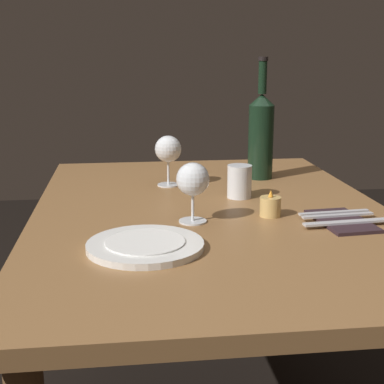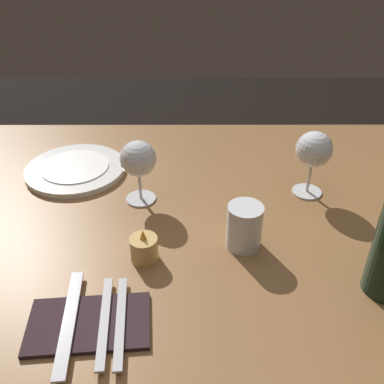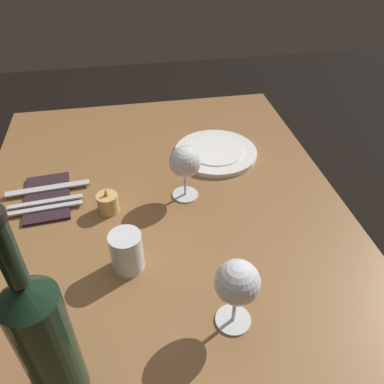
{
  "view_description": "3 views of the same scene",
  "coord_description": "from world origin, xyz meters",
  "px_view_note": "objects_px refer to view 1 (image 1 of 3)",
  "views": [
    {
      "loc": [
        1.36,
        -0.22,
        1.13
      ],
      "look_at": [
        0.07,
        -0.06,
        0.8
      ],
      "focal_mm": 52.33,
      "sensor_mm": 36.0,
      "label": 1
    },
    {
      "loc": [
        -0.01,
        0.74,
        1.3
      ],
      "look_at": [
        -0.01,
        0.04,
        0.83
      ],
      "focal_mm": 40.96,
      "sensor_mm": 36.0,
      "label": 2
    },
    {
      "loc": [
        -0.67,
        0.06,
        1.38
      ],
      "look_at": [
        0.04,
        -0.07,
        0.8
      ],
      "focal_mm": 36.6,
      "sensor_mm": 36.0,
      "label": 3
    }
  ],
  "objects_px": {
    "water_tumbler": "(239,183)",
    "fork_outer": "(334,212)",
    "fork_inner": "(338,215)",
    "table_knife": "(347,222)",
    "wine_glass_left": "(193,181)",
    "votive_candle": "(270,207)",
    "dinner_plate": "(145,245)",
    "folded_napkin": "(342,221)",
    "wine_bottle": "(261,134)",
    "wine_glass_right": "(168,150)"
  },
  "relations": [
    {
      "from": "votive_candle",
      "to": "dinner_plate",
      "type": "distance_m",
      "value": 0.37
    },
    {
      "from": "water_tumbler",
      "to": "fork_outer",
      "type": "relative_size",
      "value": 0.5
    },
    {
      "from": "wine_glass_left",
      "to": "dinner_plate",
      "type": "bearing_deg",
      "value": -34.79
    },
    {
      "from": "dinner_plate",
      "to": "fork_outer",
      "type": "xyz_separation_m",
      "value": [
        -0.17,
        0.47,
        0.0
      ]
    },
    {
      "from": "fork_outer",
      "to": "wine_glass_right",
      "type": "bearing_deg",
      "value": -134.99
    },
    {
      "from": "water_tumbler",
      "to": "table_knife",
      "type": "height_order",
      "value": "water_tumbler"
    },
    {
      "from": "wine_glass_left",
      "to": "table_knife",
      "type": "xyz_separation_m",
      "value": [
        0.08,
        0.35,
        -0.09
      ]
    },
    {
      "from": "wine_bottle",
      "to": "water_tumbler",
      "type": "xyz_separation_m",
      "value": [
        0.23,
        -0.11,
        -0.1
      ]
    },
    {
      "from": "water_tumbler",
      "to": "dinner_plate",
      "type": "distance_m",
      "value": 0.47
    },
    {
      "from": "wine_glass_right",
      "to": "wine_bottle",
      "type": "distance_m",
      "value": 0.31
    },
    {
      "from": "wine_bottle",
      "to": "table_knife",
      "type": "relative_size",
      "value": 1.78
    },
    {
      "from": "dinner_plate",
      "to": "fork_inner",
      "type": "height_order",
      "value": "dinner_plate"
    },
    {
      "from": "water_tumbler",
      "to": "votive_candle",
      "type": "xyz_separation_m",
      "value": [
        0.19,
        0.04,
        -0.02
      ]
    },
    {
      "from": "folded_napkin",
      "to": "table_knife",
      "type": "distance_m",
      "value": 0.03
    },
    {
      "from": "wine_glass_right",
      "to": "fork_outer",
      "type": "bearing_deg",
      "value": 45.01
    },
    {
      "from": "votive_candle",
      "to": "table_knife",
      "type": "distance_m",
      "value": 0.19
    },
    {
      "from": "water_tumbler",
      "to": "fork_outer",
      "type": "distance_m",
      "value": 0.29
    },
    {
      "from": "wine_glass_left",
      "to": "fork_outer",
      "type": "distance_m",
      "value": 0.36
    },
    {
      "from": "wine_bottle",
      "to": "water_tumbler",
      "type": "distance_m",
      "value": 0.28
    },
    {
      "from": "water_tumbler",
      "to": "folded_napkin",
      "type": "distance_m",
      "value": 0.33
    },
    {
      "from": "fork_inner",
      "to": "votive_candle",
      "type": "bearing_deg",
      "value": -107.62
    },
    {
      "from": "wine_glass_left",
      "to": "water_tumbler",
      "type": "height_order",
      "value": "wine_glass_left"
    },
    {
      "from": "votive_candle",
      "to": "folded_napkin",
      "type": "distance_m",
      "value": 0.17
    },
    {
      "from": "wine_glass_right",
      "to": "fork_outer",
      "type": "height_order",
      "value": "wine_glass_right"
    },
    {
      "from": "folded_napkin",
      "to": "fork_outer",
      "type": "distance_m",
      "value": 0.05
    },
    {
      "from": "wine_glass_right",
      "to": "dinner_plate",
      "type": "bearing_deg",
      "value": -9.59
    },
    {
      "from": "dinner_plate",
      "to": "table_knife",
      "type": "xyz_separation_m",
      "value": [
        -0.09,
        0.47,
        0.0
      ]
    },
    {
      "from": "folded_napkin",
      "to": "fork_outer",
      "type": "xyz_separation_m",
      "value": [
        -0.05,
        0.0,
        0.01
      ]
    },
    {
      "from": "votive_candle",
      "to": "fork_inner",
      "type": "bearing_deg",
      "value": 72.38
    },
    {
      "from": "dinner_plate",
      "to": "fork_outer",
      "type": "relative_size",
      "value": 1.34
    },
    {
      "from": "table_knife",
      "to": "fork_inner",
      "type": "bearing_deg",
      "value": 180.0
    },
    {
      "from": "votive_candle",
      "to": "fork_inner",
      "type": "height_order",
      "value": "votive_candle"
    },
    {
      "from": "fork_inner",
      "to": "folded_napkin",
      "type": "bearing_deg",
      "value": 0.0
    },
    {
      "from": "wine_bottle",
      "to": "dinner_plate",
      "type": "bearing_deg",
      "value": -32.32
    },
    {
      "from": "dinner_plate",
      "to": "fork_inner",
      "type": "distance_m",
      "value": 0.49
    },
    {
      "from": "wine_glass_right",
      "to": "table_knife",
      "type": "bearing_deg",
      "value": 39.49
    },
    {
      "from": "votive_candle",
      "to": "fork_inner",
      "type": "relative_size",
      "value": 0.37
    },
    {
      "from": "wine_bottle",
      "to": "water_tumbler",
      "type": "bearing_deg",
      "value": -26.29
    },
    {
      "from": "fork_inner",
      "to": "table_knife",
      "type": "distance_m",
      "value": 0.05
    },
    {
      "from": "water_tumbler",
      "to": "folded_napkin",
      "type": "xyz_separation_m",
      "value": [
        0.26,
        0.19,
        -0.04
      ]
    },
    {
      "from": "wine_glass_left",
      "to": "wine_glass_right",
      "type": "relative_size",
      "value": 0.95
    },
    {
      "from": "wine_bottle",
      "to": "fork_inner",
      "type": "height_order",
      "value": "wine_bottle"
    },
    {
      "from": "water_tumbler",
      "to": "table_knife",
      "type": "xyz_separation_m",
      "value": [
        0.29,
        0.19,
        -0.03
      ]
    },
    {
      "from": "wine_bottle",
      "to": "table_knife",
      "type": "distance_m",
      "value": 0.54
    },
    {
      "from": "folded_napkin",
      "to": "dinner_plate",
      "type": "bearing_deg",
      "value": -75.22
    },
    {
      "from": "water_tumbler",
      "to": "votive_candle",
      "type": "distance_m",
      "value": 0.19
    },
    {
      "from": "wine_glass_left",
      "to": "votive_candle",
      "type": "relative_size",
      "value": 2.13
    },
    {
      "from": "water_tumbler",
      "to": "fork_outer",
      "type": "xyz_separation_m",
      "value": [
        0.21,
        0.19,
        -0.03
      ]
    },
    {
      "from": "wine_glass_left",
      "to": "fork_outer",
      "type": "height_order",
      "value": "wine_glass_left"
    },
    {
      "from": "water_tumbler",
      "to": "wine_glass_right",
      "type": "bearing_deg",
      "value": -131.94
    }
  ]
}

